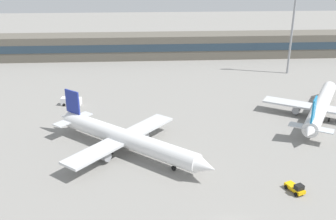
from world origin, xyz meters
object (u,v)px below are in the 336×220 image
airplane_near (127,139)px  baggage_tug_yellow (296,188)px  floodlight_tower_west (293,25)px  airplane_mid (321,106)px  service_van_white (71,101)px

airplane_near → baggage_tug_yellow: size_ratio=8.35×
floodlight_tower_west → airplane_mid: bearing=-98.3°
service_van_white → floodlight_tower_west: (67.75, 26.27, 15.08)m
airplane_near → service_van_white: 31.99m
baggage_tug_yellow → service_van_white: service_van_white is taller
airplane_near → floodlight_tower_west: (52.03, 54.07, 13.16)m
baggage_tug_yellow → floodlight_tower_west: 75.37m
baggage_tug_yellow → service_van_white: 62.04m
baggage_tug_yellow → service_van_white: bearing=135.3°
airplane_mid → service_van_white: airplane_mid is taller
airplane_mid → baggage_tug_yellow: bearing=-119.7°
service_van_white → floodlight_tower_west: bearing=21.2°
service_van_white → baggage_tug_yellow: bearing=-44.7°
service_van_white → floodlight_tower_west: size_ratio=0.19×
airplane_near → floodlight_tower_west: floodlight_tower_west is taller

